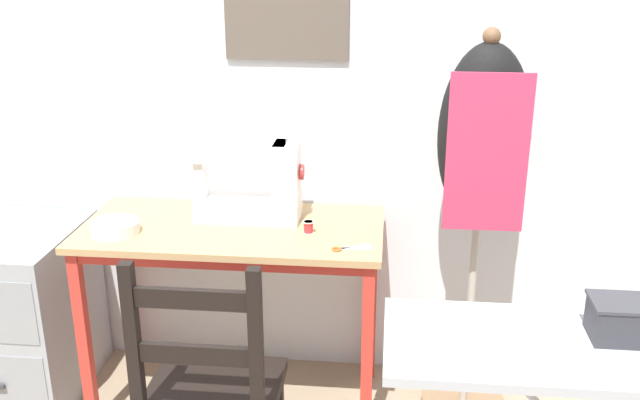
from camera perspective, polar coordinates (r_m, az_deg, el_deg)
name	(u,v)px	position (r m, az deg, el deg)	size (l,w,h in m)	color
wall_back	(245,63)	(2.76, -6.02, 10.87)	(10.00, 0.07, 2.55)	silver
sewing_table	(232,252)	(2.62, -7.02, -4.17)	(1.09, 0.52, 0.74)	tan
sewing_machine	(254,183)	(2.61, -5.32, 1.34)	(0.40, 0.16, 0.32)	white
fabric_bowl	(115,227)	(2.60, -16.09, -2.09)	(0.17, 0.17, 0.04)	silver
scissors	(346,249)	(2.38, 2.07, -3.90)	(0.14, 0.07, 0.01)	silver
thread_spool_near_machine	(308,227)	(2.50, -0.93, -2.19)	(0.04, 0.04, 0.04)	red
wooden_chair	(211,396)	(2.23, -8.75, -15.24)	(0.40, 0.38, 0.91)	black
filing_cabinet	(24,312)	(3.06, -22.60, -8.27)	(0.44, 0.57, 0.67)	#93999E
dress_form	(482,157)	(2.51, 12.86, 3.41)	(0.32, 0.32, 1.45)	#846647
storage_box	(631,320)	(1.86, 23.62, -8.79)	(0.20, 0.12, 0.10)	#333338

